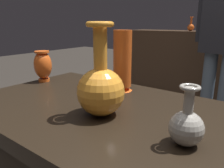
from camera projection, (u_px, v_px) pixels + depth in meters
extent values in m
cube|color=black|center=(123.00, 119.00, 0.75)|extent=(1.20, 0.64, 0.05)
sphere|color=orange|center=(101.00, 92.00, 0.71)|extent=(0.15, 0.15, 0.15)
cylinder|color=orange|center=(100.00, 49.00, 0.67)|extent=(0.04, 0.04, 0.14)
torus|color=orange|center=(100.00, 24.00, 0.65)|extent=(0.08, 0.08, 0.02)
sphere|color=gray|center=(186.00, 128.00, 0.54)|extent=(0.09, 0.09, 0.09)
cylinder|color=gray|center=(189.00, 101.00, 0.52)|extent=(0.02, 0.02, 0.07)
torus|color=gray|center=(190.00, 87.00, 0.51)|extent=(0.05, 0.05, 0.01)
cone|color=#E55B1E|center=(122.00, 88.00, 0.98)|extent=(0.09, 0.09, 0.02)
cylinder|color=#E55B1E|center=(122.00, 59.00, 0.95)|extent=(0.08, 0.08, 0.24)
cylinder|color=#E55B1E|center=(44.00, 80.00, 1.13)|extent=(0.05, 0.05, 0.01)
ellipsoid|color=#E55B1E|center=(43.00, 65.00, 1.11)|extent=(0.09, 0.09, 0.14)
cylinder|color=#E55B1E|center=(42.00, 52.00, 1.10)|extent=(0.07, 0.07, 0.01)
sphere|color=#E55B1E|center=(191.00, 28.00, 2.64)|extent=(0.08, 0.08, 0.08)
cylinder|color=#E55B1E|center=(191.00, 21.00, 2.62)|extent=(0.02, 0.02, 0.08)
torus|color=#E55B1E|center=(192.00, 17.00, 2.61)|extent=(0.04, 0.04, 0.01)
cylinder|color=slate|center=(223.00, 103.00, 1.92)|extent=(0.11, 0.11, 0.84)
cylinder|color=slate|center=(206.00, 99.00, 2.03)|extent=(0.11, 0.11, 0.84)
cylinder|color=#232328|center=(202.00, 8.00, 1.91)|extent=(0.07, 0.07, 0.57)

